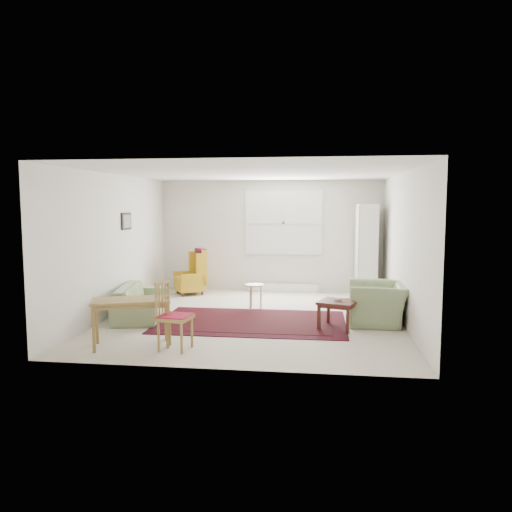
# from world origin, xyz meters

# --- Properties ---
(room) EXTENTS (5.04, 5.54, 2.51)m
(room) POSITION_xyz_m (0.02, 0.21, 1.26)
(room) COLOR beige
(room) RESTS_ON ground
(rug) EXTENTS (3.12, 2.02, 0.03)m
(rug) POSITION_xyz_m (0.01, -0.33, 0.02)
(rug) COLOR black
(rug) RESTS_ON ground
(sofa) EXTENTS (1.06, 1.97, 0.75)m
(sofa) POSITION_xyz_m (-1.98, -0.11, 0.38)
(sofa) COLOR #75895B
(sofa) RESTS_ON ground
(armchair) EXTENTS (0.94, 1.07, 0.81)m
(armchair) POSITION_xyz_m (2.09, -0.12, 0.40)
(armchair) COLOR #75895B
(armchair) RESTS_ON ground
(wingback_chair) EXTENTS (0.83, 0.82, 1.00)m
(wingback_chair) POSITION_xyz_m (-1.70, 2.06, 0.50)
(wingback_chair) COLOR gold
(wingback_chair) RESTS_ON ground
(coffee_table) EXTENTS (0.71, 0.71, 0.45)m
(coffee_table) POSITION_xyz_m (1.43, -0.58, 0.23)
(coffee_table) COLOR #441915
(coffee_table) RESTS_ON ground
(stool) EXTENTS (0.37, 0.37, 0.48)m
(stool) POSITION_xyz_m (-0.09, 0.73, 0.24)
(stool) COLOR white
(stool) RESTS_ON ground
(cabinet) EXTENTS (0.44, 0.80, 1.96)m
(cabinet) POSITION_xyz_m (2.10, 2.35, 0.98)
(cabinet) COLOR white
(cabinet) RESTS_ON ground
(desk) EXTENTS (1.17, 0.85, 0.67)m
(desk) POSITION_xyz_m (-1.45, -1.94, 0.33)
(desk) COLOR olive
(desk) RESTS_ON ground
(desk_chair) EXTENTS (0.47, 0.47, 0.94)m
(desk_chair) POSITION_xyz_m (-0.79, -2.03, 0.47)
(desk_chair) COLOR olive
(desk_chair) RESTS_ON ground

